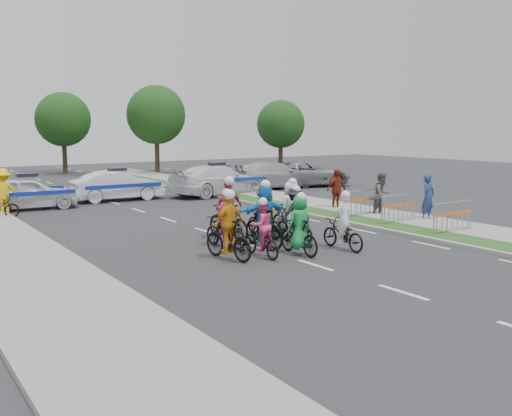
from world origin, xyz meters
TOP-DOWN VIEW (x-y plane):
  - ground at (0.00, 0.00)m, footprint 90.00×90.00m
  - curb_right at (5.10, 5.00)m, footprint 0.20×60.00m
  - grass_strip at (5.80, 5.00)m, footprint 1.20×60.00m
  - sidewalk_right at (7.60, 5.00)m, footprint 2.40×60.00m
  - sidewalk_left at (-6.50, 5.00)m, footprint 3.00×60.00m
  - rider_0 at (1.94, 1.07)m, footprint 0.64×1.75m
  - rider_1 at (0.43, 1.24)m, footprint 0.76×1.71m
  - rider_2 at (-0.61, 1.62)m, footprint 0.71×1.66m
  - rider_3 at (-1.55, 1.83)m, footprint 1.04×1.92m
  - rider_4 at (1.43, 2.75)m, footprint 1.01×1.79m
  - rider_5 at (0.21, 2.67)m, footprint 1.64×1.96m
  - rider_6 at (-0.79, 3.28)m, footprint 0.92×1.84m
  - rider_7 at (1.86, 3.50)m, footprint 0.86×1.90m
  - rider_8 at (1.15, 4.01)m, footprint 0.78×1.81m
  - rider_9 at (-0.09, 4.26)m, footprint 1.08×2.01m
  - police_car_0 at (-3.88, 15.05)m, footprint 4.37×2.08m
  - police_car_1 at (0.51, 15.83)m, footprint 4.49×1.74m
  - police_car_2 at (5.69, 14.98)m, footprint 5.82×3.17m
  - civilian_sedan at (10.13, 16.04)m, footprint 5.54×2.43m
  - civilian_suv at (12.56, 15.96)m, footprint 6.00×3.74m
  - spectator_0 at (8.17, 3.08)m, footprint 0.70×0.49m
  - spectator_1 at (7.56, 4.88)m, footprint 0.92×0.74m
  - spectator_2 at (7.26, 7.30)m, footprint 1.07×0.48m
  - marshal_hiviz at (-5.05, 14.14)m, footprint 1.26×0.77m
  - barrier_0 at (6.70, 0.82)m, footprint 2.01×0.52m
  - barrier_1 at (6.70, 3.23)m, footprint 2.03×0.65m
  - barrier_2 at (6.70, 5.20)m, footprint 2.03×0.62m
  - cone_0 at (4.45, 8.29)m, footprint 0.40×0.40m
  - cone_1 at (7.29, 13.44)m, footprint 0.40×0.40m
  - tree_1 at (9.00, 30.00)m, footprint 4.55×4.55m
  - tree_2 at (18.00, 26.00)m, footprint 3.85×3.85m
  - tree_4 at (3.00, 34.00)m, footprint 4.20×4.20m

SIDE VIEW (x-z plane):
  - ground at x=0.00m, z-range 0.00..0.00m
  - grass_strip at x=5.80m, z-range 0.00..0.11m
  - curb_right at x=5.10m, z-range 0.00..0.12m
  - sidewalk_right at x=7.60m, z-range 0.00..0.13m
  - sidewalk_left at x=-6.50m, z-range 0.00..0.13m
  - cone_0 at x=4.45m, z-range -0.01..0.69m
  - cone_1 at x=7.29m, z-range -0.01..0.69m
  - barrier_0 at x=6.70m, z-range 0.00..1.12m
  - barrier_1 at x=6.70m, z-range 0.00..1.12m
  - barrier_2 at x=6.70m, z-range 0.00..1.12m
  - rider_0 at x=1.94m, z-range -0.30..1.47m
  - rider_6 at x=-0.79m, z-range -0.30..1.49m
  - rider_2 at x=-0.61m, z-range -0.21..1.48m
  - rider_8 at x=1.15m, z-range -0.23..1.58m
  - rider_1 at x=0.43m, z-range -0.20..1.60m
  - rider_4 at x=1.43m, z-range -0.20..1.61m
  - police_car_0 at x=-3.88m, z-range 0.00..1.44m
  - police_car_1 at x=0.51m, z-range 0.00..1.46m
  - rider_3 at x=-1.55m, z-range -0.23..1.72m
  - rider_7 at x=1.86m, z-range -0.22..1.74m
  - civilian_suv at x=12.56m, z-range 0.00..1.55m
  - rider_9 at x=-0.09m, z-range -0.24..1.81m
  - civilian_sedan at x=10.13m, z-range 0.00..1.58m
  - police_car_2 at x=5.69m, z-range 0.00..1.60m
  - rider_5 at x=0.21m, z-range -0.17..1.88m
  - spectator_1 at x=7.56m, z-range 0.00..1.80m
  - spectator_2 at x=7.26m, z-range 0.00..1.80m
  - spectator_0 at x=8.17m, z-range 0.00..1.81m
  - marshal_hiviz at x=-5.05m, z-range 0.00..1.90m
  - tree_2 at x=18.00m, z-range 0.95..6.72m
  - tree_4 at x=3.00m, z-range 1.04..7.34m
  - tree_1 at x=9.00m, z-range 1.12..7.95m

